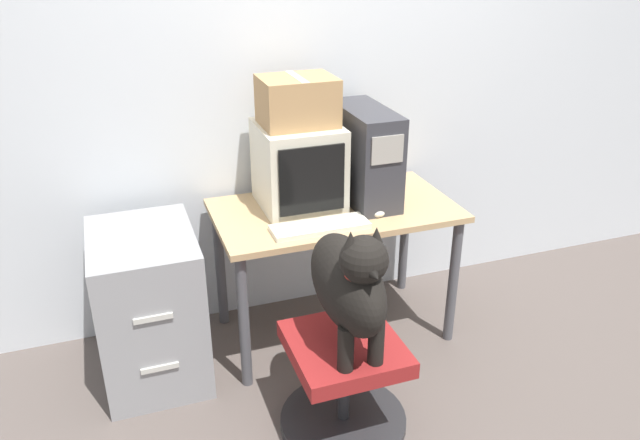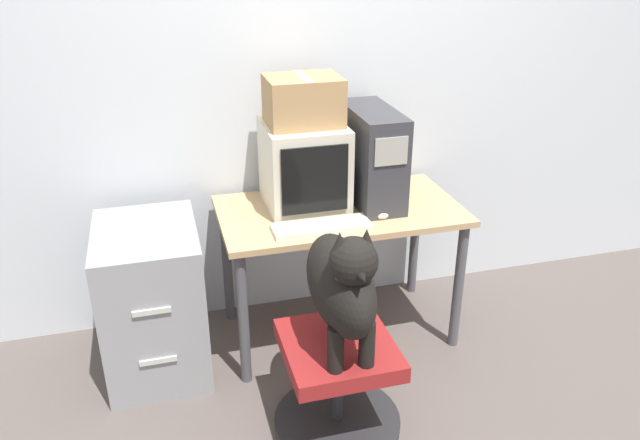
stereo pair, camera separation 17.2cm
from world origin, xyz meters
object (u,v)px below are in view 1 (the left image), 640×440
object	(u,v)px
dog	(350,282)
keyboard	(320,226)
filing_cabinet	(149,306)
cardboard_box	(297,101)
crt_monitor	(299,166)
pc_tower	(365,155)
office_chair	(344,382)

from	to	relation	value
dog	keyboard	bearing A→B (deg)	83.23
filing_cabinet	cardboard_box	world-z (taller)	cardboard_box
crt_monitor	dog	distance (m)	0.81
crt_monitor	pc_tower	distance (m)	0.33
dog	filing_cabinet	distance (m)	1.04
office_chair	keyboard	bearing A→B (deg)	82.71
filing_cabinet	dog	bearing A→B (deg)	-43.39
dog	filing_cabinet	xyz separation A→B (m)	(-0.71, 0.67, -0.37)
cardboard_box	keyboard	bearing A→B (deg)	-89.01
filing_cabinet	pc_tower	bearing A→B (deg)	4.62
crt_monitor	office_chair	size ratio (longest dim) A/B	0.75
office_chair	crt_monitor	bearing A→B (deg)	85.87
office_chair	dog	bearing A→B (deg)	-90.00
pc_tower	filing_cabinet	size ratio (longest dim) A/B	0.68
keyboard	office_chair	world-z (taller)	keyboard
crt_monitor	office_chair	xyz separation A→B (m)	(-0.05, -0.76, -0.69)
crt_monitor	filing_cabinet	world-z (taller)	crt_monitor
crt_monitor	dog	world-z (taller)	crt_monitor
office_chair	dog	distance (m)	0.50
keyboard	dog	distance (m)	0.51
office_chair	filing_cabinet	bearing A→B (deg)	138.18
keyboard	dog	size ratio (longest dim) A/B	0.78
filing_cabinet	office_chair	bearing A→B (deg)	-41.82
cardboard_box	crt_monitor	bearing A→B (deg)	-90.00
keyboard	dog	world-z (taller)	dog
office_chair	filing_cabinet	distance (m)	0.96
keyboard	crt_monitor	bearing A→B (deg)	91.00
pc_tower	dog	distance (m)	0.88
office_chair	filing_cabinet	size ratio (longest dim) A/B	0.75
crt_monitor	filing_cabinet	size ratio (longest dim) A/B	0.56
pc_tower	filing_cabinet	xyz separation A→B (m)	(-1.09, -0.09, -0.58)
pc_tower	office_chair	distance (m)	1.09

